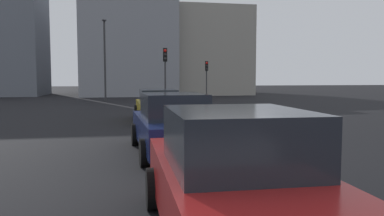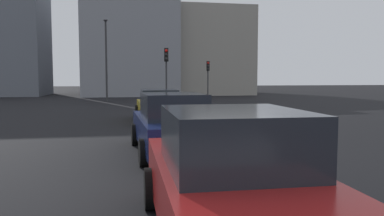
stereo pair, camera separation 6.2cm
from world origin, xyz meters
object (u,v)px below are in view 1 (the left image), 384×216
at_px(car_yellow_right_lead, 158,106).
at_px(traffic_light_near_right, 207,72).
at_px(traffic_light_near_left, 165,65).
at_px(car_red_right_third, 233,179).
at_px(car_navy_right_second, 172,125).
at_px(street_lamp_kerbside, 105,53).

bearing_deg(car_yellow_right_lead, traffic_light_near_right, -20.17).
bearing_deg(traffic_light_near_left, car_red_right_third, 0.73).
height_order(car_yellow_right_lead, car_red_right_third, car_red_right_third).
relative_size(car_yellow_right_lead, car_red_right_third, 1.16).
relative_size(car_navy_right_second, traffic_light_near_left, 1.15).
bearing_deg(car_yellow_right_lead, car_red_right_third, 178.14).
height_order(car_navy_right_second, traffic_light_near_left, traffic_light_near_left).
xyz_separation_m(car_red_right_third, traffic_light_near_left, (21.10, -1.73, 2.08)).
distance_m(car_navy_right_second, street_lamp_kerbside, 22.88).
bearing_deg(traffic_light_near_right, traffic_light_near_left, -21.17).
xyz_separation_m(car_red_right_third, traffic_light_near_right, (30.37, -6.73, 1.77)).
xyz_separation_m(car_navy_right_second, traffic_light_near_left, (15.57, -1.70, 2.09)).
bearing_deg(traffic_light_near_left, car_yellow_right_lead, -3.94).
distance_m(car_yellow_right_lead, traffic_light_near_right, 18.46).
relative_size(car_navy_right_second, street_lamp_kerbside, 0.67).
relative_size(car_red_right_third, traffic_light_near_left, 1.05).
relative_size(car_yellow_right_lead, traffic_light_near_left, 1.21).
height_order(car_red_right_third, traffic_light_near_left, traffic_light_near_left).
xyz_separation_m(traffic_light_near_left, street_lamp_kerbside, (6.94, 4.17, 1.19)).
bearing_deg(car_red_right_third, car_navy_right_second, 0.74).
distance_m(car_red_right_third, traffic_light_near_right, 31.16).
relative_size(car_navy_right_second, traffic_light_near_right, 1.30).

